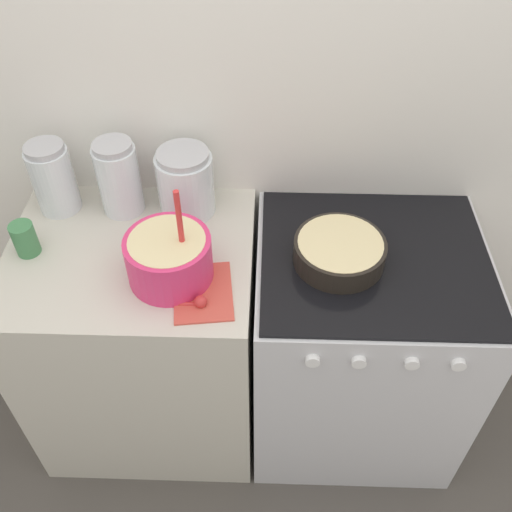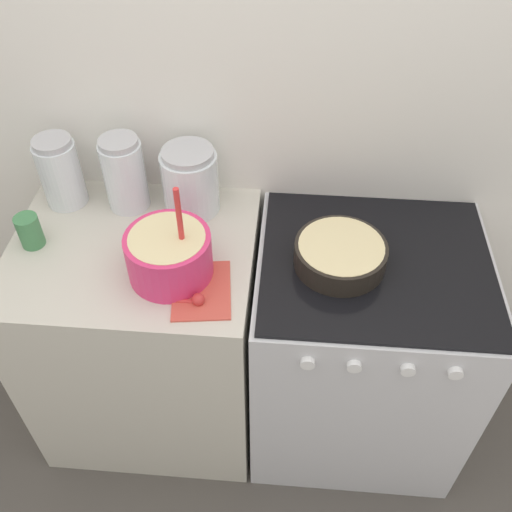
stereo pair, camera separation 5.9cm
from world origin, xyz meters
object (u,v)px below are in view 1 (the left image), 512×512
baking_pan (339,251)px  tin_can (25,239)px  storage_jar_middle (120,182)px  storage_jar_right (186,186)px  stove (357,345)px  mixing_bowl (169,256)px  storage_jar_left (54,182)px

baking_pan → tin_can: size_ratio=2.57×
tin_can → storage_jar_middle: bearing=40.6°
storage_jar_right → stove: bearing=-19.2°
mixing_bowl → storage_jar_right: bearing=87.4°
stove → storage_jar_left: 1.16m
storage_jar_middle → storage_jar_right: size_ratio=1.13×
stove → storage_jar_right: 0.82m
stove → storage_jar_middle: storage_jar_middle is taller
storage_jar_left → storage_jar_right: bearing=0.0°
stove → mixing_bowl: size_ratio=2.84×
storage_jar_middle → baking_pan: bearing=-18.1°
baking_pan → storage_jar_right: 0.52m
mixing_bowl → tin_can: mixing_bowl is taller
storage_jar_right → tin_can: storage_jar_right is taller
stove → baking_pan: (-0.11, -0.02, 0.48)m
baking_pan → tin_can: tin_can is taller
mixing_bowl → storage_jar_right: 0.30m
mixing_bowl → storage_jar_left: 0.50m
storage_jar_left → tin_can: 0.22m
baking_pan → tin_can: 0.93m
baking_pan → storage_jar_left: 0.92m
baking_pan → mixing_bowl: bearing=-171.0°
mixing_bowl → storage_jar_middle: 0.36m
baking_pan → storage_jar_right: bearing=154.8°
mixing_bowl → storage_jar_right: mixing_bowl is taller
mixing_bowl → storage_jar_middle: mixing_bowl is taller
stove → baking_pan: 0.50m
tin_can → stove: bearing=0.4°
storage_jar_left → storage_jar_middle: size_ratio=0.95×
mixing_bowl → baking_pan: 0.49m
storage_jar_left → storage_jar_right: (0.42, 0.00, -0.01)m
storage_jar_middle → tin_can: bearing=-139.4°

